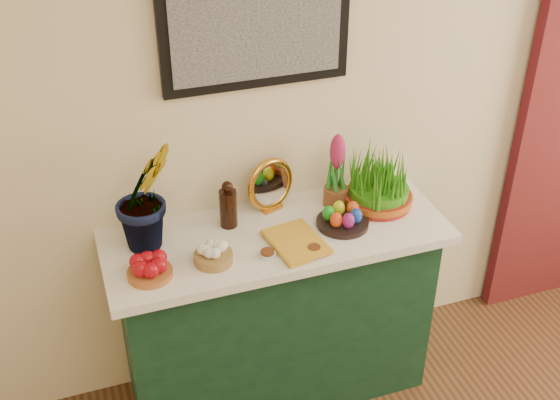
% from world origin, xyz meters
% --- Properties ---
extents(sideboard, '(1.30, 0.45, 0.85)m').
position_xyz_m(sideboard, '(-0.46, 2.00, 0.42)').
color(sideboard, '#163C22').
rests_on(sideboard, ground).
extents(tablecloth, '(1.40, 0.55, 0.04)m').
position_xyz_m(tablecloth, '(-0.46, 2.00, 0.87)').
color(tablecloth, silver).
rests_on(tablecloth, sideboard).
extents(hyacinth_green, '(0.36, 0.33, 0.59)m').
position_xyz_m(hyacinth_green, '(-0.96, 2.08, 1.18)').
color(hyacinth_green, '#247E24').
rests_on(hyacinth_green, tablecloth).
extents(apple_bowl, '(0.21, 0.21, 0.09)m').
position_xyz_m(apple_bowl, '(-1.00, 1.88, 0.93)').
color(apple_bowl, '#A55B27').
rests_on(apple_bowl, tablecloth).
extents(garlic_basket, '(0.18, 0.18, 0.08)m').
position_xyz_m(garlic_basket, '(-0.75, 1.89, 0.92)').
color(garlic_basket, olive).
rests_on(garlic_basket, tablecloth).
extents(vinegar_cruet, '(0.07, 0.07, 0.21)m').
position_xyz_m(vinegar_cruet, '(-0.63, 2.11, 0.98)').
color(vinegar_cruet, black).
rests_on(vinegar_cruet, tablecloth).
extents(mirror, '(0.23, 0.13, 0.23)m').
position_xyz_m(mirror, '(-0.43, 2.18, 1.00)').
color(mirror, '#C48426').
rests_on(mirror, tablecloth).
extents(book, '(0.21, 0.28, 0.03)m').
position_xyz_m(book, '(-0.51, 1.87, 0.91)').
color(book, gold).
rests_on(book, tablecloth).
extents(spice_dish_left, '(0.07, 0.07, 0.03)m').
position_xyz_m(spice_dish_left, '(-0.55, 1.85, 0.90)').
color(spice_dish_left, silver).
rests_on(spice_dish_left, tablecloth).
extents(spice_dish_right, '(0.06, 0.06, 0.03)m').
position_xyz_m(spice_dish_right, '(-0.37, 1.82, 0.90)').
color(spice_dish_right, silver).
rests_on(spice_dish_right, tablecloth).
extents(egg_plate, '(0.28, 0.28, 0.09)m').
position_xyz_m(egg_plate, '(-0.19, 1.96, 0.92)').
color(egg_plate, black).
rests_on(egg_plate, tablecloth).
extents(hyacinth_pink, '(0.10, 0.10, 0.34)m').
position_xyz_m(hyacinth_pink, '(-0.16, 2.11, 1.04)').
color(hyacinth_pink, brown).
rests_on(hyacinth_pink, tablecloth).
extents(wheatgrass_sabzeh, '(0.29, 0.29, 0.24)m').
position_xyz_m(wheatgrass_sabzeh, '(0.02, 2.05, 0.99)').
color(wheatgrass_sabzeh, maroon).
rests_on(wheatgrass_sabzeh, tablecloth).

